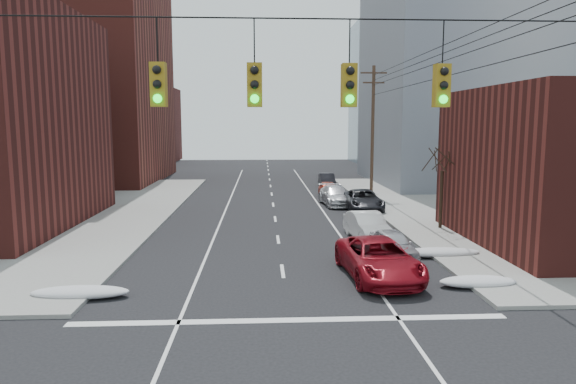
{
  "coord_description": "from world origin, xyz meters",
  "views": [
    {
      "loc": [
        -0.84,
        -9.11,
        6.22
      ],
      "look_at": [
        0.38,
        14.94,
        3.0
      ],
      "focal_mm": 32.0,
      "sensor_mm": 36.0,
      "label": 1
    }
  ],
  "objects": [
    {
      "name": "building_brick_tall",
      "position": [
        -24.0,
        48.0,
        15.0
      ],
      "size": [
        24.0,
        20.0,
        30.0
      ],
      "primitive_type": "cube",
      "color": "maroon",
      "rests_on": "ground"
    },
    {
      "name": "building_brick_far",
      "position": [
        -26.0,
        74.0,
        6.0
      ],
      "size": [
        22.0,
        18.0,
        12.0
      ],
      "primitive_type": "cube",
      "color": "#511C18",
      "rests_on": "ground"
    },
    {
      "name": "building_office",
      "position": [
        22.0,
        44.0,
        12.5
      ],
      "size": [
        22.0,
        20.0,
        25.0
      ],
      "primitive_type": "cube",
      "color": "gray",
      "rests_on": "ground"
    },
    {
      "name": "building_glass",
      "position": [
        24.0,
        70.0,
        11.0
      ],
      "size": [
        20.0,
        18.0,
        22.0
      ],
      "primitive_type": "cube",
      "color": "gray",
      "rests_on": "ground"
    },
    {
      "name": "utility_pole_far",
      "position": [
        8.5,
        34.0,
        5.78
      ],
      "size": [
        2.2,
        0.28,
        11.0
      ],
      "color": "#473323",
      "rests_on": "ground"
    },
    {
      "name": "traffic_signals",
      "position": [
        0.1,
        2.97,
        7.17
      ],
      "size": [
        17.0,
        0.42,
        2.02
      ],
      "color": "black",
      "rests_on": "ground"
    },
    {
      "name": "bare_tree",
      "position": [
        9.59,
        20.0,
        2.32
      ],
      "size": [
        2.09,
        2.2,
        4.93
      ],
      "color": "black",
      "rests_on": "ground"
    },
    {
      "name": "snow_nw",
      "position": [
        -7.4,
        9.0,
        0.21
      ],
      "size": [
        3.5,
        1.08,
        0.42
      ],
      "primitive_type": "ellipsoid",
      "color": "silver",
      "rests_on": "ground"
    },
    {
      "name": "snow_ne",
      "position": [
        7.4,
        9.5,
        0.21
      ],
      "size": [
        3.0,
        1.08,
        0.42
      ],
      "primitive_type": "ellipsoid",
      "color": "silver",
      "rests_on": "ground"
    },
    {
      "name": "snow_east_far",
      "position": [
        7.4,
        14.0,
        0.21
      ],
      "size": [
        4.0,
        1.08,
        0.42
      ],
      "primitive_type": "ellipsoid",
      "color": "silver",
      "rests_on": "ground"
    },
    {
      "name": "red_pickup",
      "position": [
        3.85,
        10.88,
        0.78
      ],
      "size": [
        3.0,
        5.81,
        1.57
      ],
      "primitive_type": "imported",
      "rotation": [
        0.0,
        0.0,
        0.07
      ],
      "color": "maroon",
      "rests_on": "ground"
    },
    {
      "name": "parked_car_a",
      "position": [
        5.21,
        13.94,
        0.64
      ],
      "size": [
        1.85,
        3.9,
        1.29
      ],
      "primitive_type": "imported",
      "rotation": [
        0.0,
        0.0,
        0.09
      ],
      "color": "silver",
      "rests_on": "ground"
    },
    {
      "name": "parked_car_b",
      "position": [
        4.8,
        17.74,
        0.73
      ],
      "size": [
        1.97,
        4.58,
        1.47
      ],
      "primitive_type": "imported",
      "rotation": [
        0.0,
        0.0,
        0.1
      ],
      "color": "silver",
      "rests_on": "ground"
    },
    {
      "name": "parked_car_c",
      "position": [
        6.4,
        27.02,
        0.75
      ],
      "size": [
        2.67,
        5.47,
        1.5
      ],
      "primitive_type": "imported",
      "rotation": [
        0.0,
        0.0,
        -0.04
      ],
      "color": "black",
      "rests_on": "ground"
    },
    {
      "name": "parked_car_d",
      "position": [
        4.8,
        29.65,
        0.72
      ],
      "size": [
        2.47,
        5.16,
        1.45
      ],
      "primitive_type": "imported",
      "rotation": [
        0.0,
        0.0,
        0.09
      ],
      "color": "silver",
      "rests_on": "ground"
    },
    {
      "name": "parked_car_e",
      "position": [
        4.8,
        34.14,
        0.65
      ],
      "size": [
        1.7,
        3.9,
        1.31
      ],
      "primitive_type": "imported",
      "rotation": [
        0.0,
        0.0,
        -0.04
      ],
      "color": "#991F0D",
      "rests_on": "ground"
    },
    {
      "name": "parked_car_f",
      "position": [
        5.54,
        40.95,
        0.67
      ],
      "size": [
        1.52,
        4.1,
        1.34
      ],
      "primitive_type": "imported",
      "rotation": [
        0.0,
        0.0,
        -0.02
      ],
      "color": "black",
      "rests_on": "ground"
    },
    {
      "name": "lot_car_b",
      "position": [
        -15.52,
        24.72,
        0.88
      ],
      "size": [
        5.4,
        2.75,
        1.46
      ],
      "primitive_type": "imported",
      "rotation": [
        0.0,
        0.0,
        1.63
      ],
      "color": "#B8B7BC",
      "rests_on": "sidewalk_nw"
    },
    {
      "name": "lot_car_d",
      "position": [
        -19.05,
        28.77,
        0.79
      ],
      "size": [
        4.07,
        2.58,
        1.29
      ],
      "primitive_type": "imported",
      "rotation": [
        0.0,
        0.0,
        1.87
      ],
      "color": "#A0A0A4",
      "rests_on": "sidewalk_nw"
    }
  ]
}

